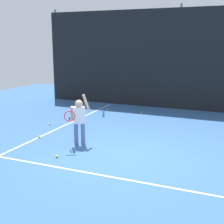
{
  "coord_description": "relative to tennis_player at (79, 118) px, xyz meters",
  "views": [
    {
      "loc": [
        2.38,
        -6.66,
        2.68
      ],
      "look_at": [
        -0.74,
        0.73,
        0.85
      ],
      "focal_mm": 49.52,
      "sensor_mm": 36.0,
      "label": 1
    }
  ],
  "objects": [
    {
      "name": "court_line_baseline",
      "position": [
        1.48,
        -1.55,
        -0.72
      ],
      "size": [
        9.0,
        0.05,
        0.0
      ],
      "primitive_type": "cube",
      "color": "white",
      "rests_on": "ground"
    },
    {
      "name": "tennis_ball_7",
      "position": [
        -2.11,
        3.44,
        -0.69
      ],
      "size": [
        0.07,
        0.07,
        0.07
      ],
      "primitive_type": "sphere",
      "color": "#CCE033",
      "rests_on": "ground"
    },
    {
      "name": "ground_plane",
      "position": [
        1.48,
        -0.23,
        -0.73
      ],
      "size": [
        20.0,
        20.0,
        0.0
      ],
      "primitive_type": "plane",
      "color": "#335B93"
    },
    {
      "name": "back_fence_windscreen",
      "position": [
        1.48,
        5.53,
        1.25
      ],
      "size": [
        11.67,
        0.08,
        3.96
      ],
      "primitive_type": "cube",
      "color": "black",
      "rests_on": "ground"
    },
    {
      "name": "tennis_ball_6",
      "position": [
        -1.33,
        0.05,
        -0.69
      ],
      "size": [
        0.07,
        0.07,
        0.07
      ],
      "primitive_type": "sphere",
      "color": "#CCE033",
      "rests_on": "ground"
    },
    {
      "name": "tennis_ball_4",
      "position": [
        0.43,
        4.13,
        -0.69
      ],
      "size": [
        0.07,
        0.07,
        0.07
      ],
      "primitive_type": "sphere",
      "color": "#CCE033",
      "rests_on": "ground"
    },
    {
      "name": "water_bottle",
      "position": [
        -0.71,
        3.12,
        -0.62
      ],
      "size": [
        0.07,
        0.07,
        0.22
      ],
      "primitive_type": "cylinder",
      "color": "#268CD8",
      "rests_on": "ground"
    },
    {
      "name": "tennis_player",
      "position": [
        0.0,
        0.0,
        0.0
      ],
      "size": [
        0.49,
        0.84,
        1.35
      ],
      "rotation": [
        0.0,
        0.0,
        0.6
      ],
      "color": "slate",
      "rests_on": "ground"
    },
    {
      "name": "court_line_sideline",
      "position": [
        -1.37,
        0.77,
        -0.72
      ],
      "size": [
        0.05,
        9.0,
        0.0
      ],
      "primitive_type": "cube",
      "color": "white",
      "rests_on": "ground"
    },
    {
      "name": "tennis_ball_2",
      "position": [
        -0.98,
        4.11,
        -0.69
      ],
      "size": [
        0.07,
        0.07,
        0.07
      ],
      "primitive_type": "sphere",
      "color": "#CCE033",
      "rests_on": "ground"
    },
    {
      "name": "fence_post_1",
      "position": [
        1.48,
        5.59,
        1.33
      ],
      "size": [
        0.09,
        0.09,
        4.11
      ],
      "primitive_type": "cylinder",
      "color": "slate",
      "rests_on": "ground"
    },
    {
      "name": "fence_post_0",
      "position": [
        -4.21,
        5.59,
        1.33
      ],
      "size": [
        0.09,
        0.09,
        4.11
      ],
      "primitive_type": "cylinder",
      "color": "slate",
      "rests_on": "ground"
    },
    {
      "name": "tennis_ball_0",
      "position": [
        -1.86,
        1.35,
        -0.69
      ],
      "size": [
        0.07,
        0.07,
        0.07
      ],
      "primitive_type": "sphere",
      "color": "#CCE033",
      "rests_on": "ground"
    },
    {
      "name": "tennis_ball_1",
      "position": [
        -0.02,
        -1.06,
        -0.69
      ],
      "size": [
        0.07,
        0.07,
        0.07
      ],
      "primitive_type": "sphere",
      "color": "#CCE033",
      "rests_on": "ground"
    }
  ]
}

